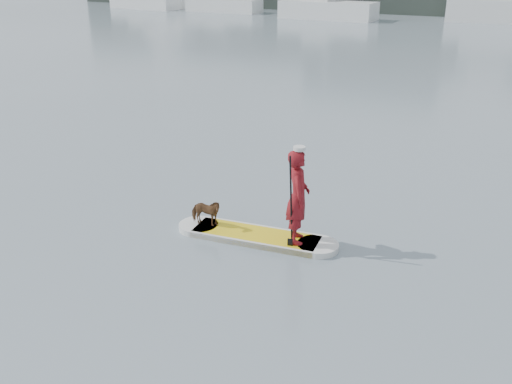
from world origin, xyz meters
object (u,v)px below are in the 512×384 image
at_px(dog, 206,212).
at_px(sailboat_b, 223,4).
at_px(paddler, 298,197).
at_px(paddleboard, 256,236).
at_px(sailboat_a, 145,1).
at_px(sailboat_c, 327,8).

xyz_separation_m(dog, sailboat_b, (-24.07, 42.95, 0.39)).
bearing_deg(sailboat_b, paddler, -57.03).
bearing_deg(sailboat_b, dog, -59.04).
height_order(paddler, sailboat_b, sailboat_b).
height_order(paddleboard, sailboat_b, sailboat_b).
height_order(paddleboard, paddler, paddler).
bearing_deg(paddler, sailboat_a, 15.11).
distance_m(paddler, sailboat_c, 43.13).
distance_m(sailboat_a, sailboat_c, 21.16).
bearing_deg(sailboat_b, paddleboard, -57.90).
relative_size(paddleboard, paddler, 1.81).
xyz_separation_m(paddler, sailboat_b, (-25.96, 42.74, -0.23)).
bearing_deg(paddleboard, sailboat_b, 114.17).
bearing_deg(paddler, sailboat_b, 6.58).
relative_size(paddler, sailboat_c, 0.15).
xyz_separation_m(sailboat_a, sailboat_c, (21.09, -1.74, 0.09)).
distance_m(paddleboard, paddler, 1.27).
bearing_deg(sailboat_c, sailboat_b, 172.30).
bearing_deg(paddler, dog, 71.54).
bearing_deg(paddleboard, dog, 180.00).
bearing_deg(paddleboard, sailboat_c, 102.01).
height_order(paddler, sailboat_a, sailboat_a).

